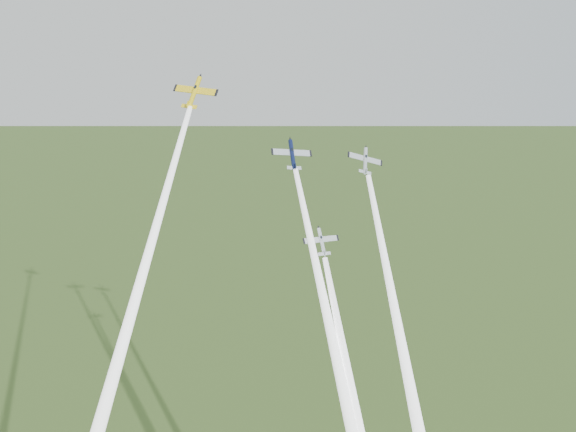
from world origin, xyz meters
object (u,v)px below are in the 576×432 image
object	(u,v)px
plane_navy	(292,155)
plane_silver_right	(365,161)
plane_yellow	(194,92)
plane_silver_low	(322,242)

from	to	relation	value
plane_navy	plane_silver_right	bearing A→B (deg)	-25.10
plane_yellow	plane_navy	distance (m)	21.42
plane_yellow	plane_navy	bearing A→B (deg)	21.58
plane_silver_low	plane_navy	bearing A→B (deg)	102.13
plane_yellow	plane_navy	world-z (taller)	plane_yellow
plane_silver_right	plane_silver_low	bearing A→B (deg)	-146.90
plane_yellow	plane_silver_low	size ratio (longest dim) A/B	1.30
plane_silver_low	plane_yellow	bearing A→B (deg)	144.13
plane_silver_right	plane_silver_low	distance (m)	17.75
plane_yellow	plane_navy	xyz separation A→B (m)	(17.94, 0.31, -11.70)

